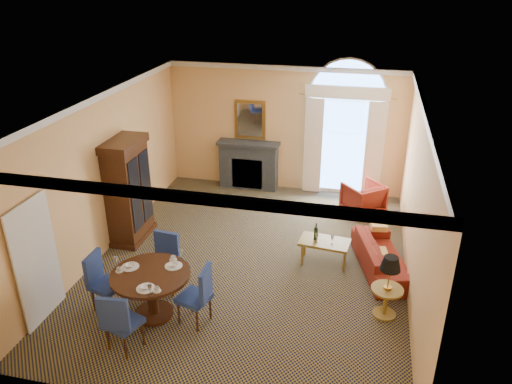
% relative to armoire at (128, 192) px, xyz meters
% --- Properties ---
extents(ground, '(7.50, 7.50, 0.00)m').
position_rel_armoire_xyz_m(ground, '(2.72, -0.39, -1.07)').
color(ground, '#111138').
rests_on(ground, ground).
extents(room_envelope, '(6.04, 7.52, 3.45)m').
position_rel_armoire_xyz_m(room_envelope, '(2.69, 0.28, 1.44)').
color(room_envelope, '#FCC278').
rests_on(room_envelope, ground).
extents(armoire, '(0.64, 1.13, 2.22)m').
position_rel_armoire_xyz_m(armoire, '(0.00, 0.00, 0.00)').
color(armoire, '#32190B').
rests_on(armoire, ground).
extents(dining_table, '(1.31, 1.31, 1.02)m').
position_rel_armoire_xyz_m(dining_table, '(1.52, -2.38, -0.47)').
color(dining_table, '#32190B').
rests_on(dining_table, ground).
extents(dining_chair_north, '(0.51, 0.52, 1.06)m').
position_rel_armoire_xyz_m(dining_chair_north, '(1.43, -1.53, -0.47)').
color(dining_chair_north, navy).
rests_on(dining_chair_north, ground).
extents(dining_chair_south, '(0.60, 0.60, 1.06)m').
position_rel_armoire_xyz_m(dining_chair_south, '(1.42, -3.31, -0.47)').
color(dining_chair_south, navy).
rests_on(dining_chair_south, ground).
extents(dining_chair_east, '(0.59, 0.59, 1.06)m').
position_rel_armoire_xyz_m(dining_chair_east, '(2.36, -2.38, -0.47)').
color(dining_chair_east, navy).
rests_on(dining_chair_east, ground).
extents(dining_chair_west, '(0.59, 0.59, 1.06)m').
position_rel_armoire_xyz_m(dining_chair_west, '(0.62, -2.39, -0.47)').
color(dining_chair_west, navy).
rests_on(dining_chair_west, ground).
extents(sofa, '(1.29, 2.13, 0.58)m').
position_rel_armoire_xyz_m(sofa, '(5.27, -0.09, -0.78)').
color(sofa, maroon).
rests_on(sofa, ground).
extents(armchair, '(1.15, 1.15, 0.75)m').
position_rel_armoire_xyz_m(armchair, '(4.81, 2.30, -0.69)').
color(armchair, maroon).
rests_on(armchair, ground).
extents(coffee_table, '(1.02, 0.64, 0.86)m').
position_rel_armoire_xyz_m(coffee_table, '(4.13, -0.11, -0.62)').
color(coffee_table, olive).
rests_on(coffee_table, ground).
extents(side_table, '(0.53, 0.53, 1.12)m').
position_rel_armoire_xyz_m(side_table, '(5.32, -1.50, -0.35)').
color(side_table, olive).
rests_on(side_table, ground).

